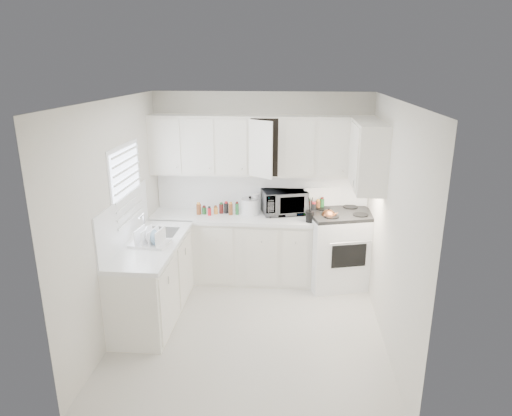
# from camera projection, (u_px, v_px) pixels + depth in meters

# --- Properties ---
(floor) EXTENTS (3.20, 3.20, 0.00)m
(floor) POSITION_uv_depth(u_px,v_px,m) (251.00, 328.00, 5.37)
(floor) COLOR beige
(floor) RESTS_ON ground
(ceiling) EXTENTS (3.20, 3.20, 0.00)m
(ceiling) POSITION_uv_depth(u_px,v_px,m) (250.00, 100.00, 4.59)
(ceiling) COLOR white
(ceiling) RESTS_ON ground
(wall_back) EXTENTS (3.00, 0.00, 3.00)m
(wall_back) POSITION_uv_depth(u_px,v_px,m) (261.00, 186.00, 6.50)
(wall_back) COLOR silver
(wall_back) RESTS_ON ground
(wall_front) EXTENTS (3.00, 0.00, 3.00)m
(wall_front) POSITION_uv_depth(u_px,v_px,m) (230.00, 293.00, 3.46)
(wall_front) COLOR silver
(wall_front) RESTS_ON ground
(wall_left) EXTENTS (0.00, 3.20, 3.20)m
(wall_left) POSITION_uv_depth(u_px,v_px,m) (116.00, 219.00, 5.10)
(wall_left) COLOR silver
(wall_left) RESTS_ON ground
(wall_right) EXTENTS (0.00, 3.20, 3.20)m
(wall_right) POSITION_uv_depth(u_px,v_px,m) (391.00, 227.00, 4.86)
(wall_right) COLOR silver
(wall_right) RESTS_ON ground
(window_blinds) EXTENTS (0.06, 0.96, 1.06)m
(window_blinds) POSITION_uv_depth(u_px,v_px,m) (127.00, 189.00, 5.36)
(window_blinds) COLOR white
(window_blinds) RESTS_ON wall_left
(lower_cabinets_back) EXTENTS (2.22, 0.60, 0.90)m
(lower_cabinets_back) POSITION_uv_depth(u_px,v_px,m) (232.00, 248.00, 6.50)
(lower_cabinets_back) COLOR silver
(lower_cabinets_back) RESTS_ON floor
(lower_cabinets_left) EXTENTS (0.60, 1.60, 0.90)m
(lower_cabinets_left) POSITION_uv_depth(u_px,v_px,m) (153.00, 281.00, 5.52)
(lower_cabinets_left) COLOR silver
(lower_cabinets_left) RESTS_ON floor
(countertop_back) EXTENTS (2.24, 0.64, 0.05)m
(countertop_back) POSITION_uv_depth(u_px,v_px,m) (232.00, 217.00, 6.35)
(countertop_back) COLOR white
(countertop_back) RESTS_ON lower_cabinets_back
(countertop_left) EXTENTS (0.64, 1.62, 0.05)m
(countertop_left) POSITION_uv_depth(u_px,v_px,m) (151.00, 245.00, 5.38)
(countertop_left) COLOR white
(countertop_left) RESTS_ON lower_cabinets_left
(backsplash_back) EXTENTS (2.98, 0.02, 0.55)m
(backsplash_back) POSITION_uv_depth(u_px,v_px,m) (261.00, 191.00, 6.52)
(backsplash_back) COLOR white
(backsplash_back) RESTS_ON wall_back
(backsplash_left) EXTENTS (0.02, 1.60, 0.55)m
(backsplash_left) POSITION_uv_depth(u_px,v_px,m) (124.00, 220.00, 5.32)
(backsplash_left) COLOR white
(backsplash_left) RESTS_ON wall_left
(upper_cabinets_back) EXTENTS (3.00, 0.33, 0.80)m
(upper_cabinets_back) POSITION_uv_depth(u_px,v_px,m) (261.00, 175.00, 6.29)
(upper_cabinets_back) COLOR silver
(upper_cabinets_back) RESTS_ON wall_back
(upper_cabinets_right) EXTENTS (0.33, 0.90, 0.80)m
(upper_cabinets_right) POSITION_uv_depth(u_px,v_px,m) (366.00, 188.00, 5.59)
(upper_cabinets_right) COLOR silver
(upper_cabinets_right) RESTS_ON wall_right
(sink) EXTENTS (0.42, 0.38, 0.30)m
(sink) POSITION_uv_depth(u_px,v_px,m) (159.00, 223.00, 5.67)
(sink) COLOR gray
(sink) RESTS_ON countertop_left
(stove) EXTENTS (1.02, 0.91, 1.34)m
(stove) POSITION_uv_depth(u_px,v_px,m) (340.00, 238.00, 6.29)
(stove) COLOR white
(stove) RESTS_ON floor
(tea_kettle) EXTENTS (0.24, 0.21, 0.21)m
(tea_kettle) POSITION_uv_depth(u_px,v_px,m) (328.00, 215.00, 6.04)
(tea_kettle) COLOR #9F4D2B
(tea_kettle) RESTS_ON stove
(frying_pan) EXTENTS (0.25, 0.42, 0.04)m
(frying_pan) POSITION_uv_depth(u_px,v_px,m) (353.00, 214.00, 6.34)
(frying_pan) COLOR black
(frying_pan) RESTS_ON stove
(microwave) EXTENTS (0.66, 0.48, 0.40)m
(microwave) POSITION_uv_depth(u_px,v_px,m) (284.00, 199.00, 6.37)
(microwave) COLOR gray
(microwave) RESTS_ON countertop_back
(rice_cooker) EXTENTS (0.32, 0.32, 0.25)m
(rice_cooker) POSITION_uv_depth(u_px,v_px,m) (250.00, 205.00, 6.37)
(rice_cooker) COLOR white
(rice_cooker) RESTS_ON countertop_back
(paper_towel) EXTENTS (0.12, 0.12, 0.27)m
(paper_towel) POSITION_uv_depth(u_px,v_px,m) (255.00, 203.00, 6.43)
(paper_towel) COLOR white
(paper_towel) RESTS_ON countertop_back
(utensil_crock) EXTENTS (0.14, 0.14, 0.35)m
(utensil_crock) POSITION_uv_depth(u_px,v_px,m) (310.00, 209.00, 6.02)
(utensil_crock) COLOR black
(utensil_crock) RESTS_ON countertop_back
(dish_rack) EXTENTS (0.45, 0.36, 0.23)m
(dish_rack) POSITION_uv_depth(u_px,v_px,m) (149.00, 235.00, 5.27)
(dish_rack) COLOR white
(dish_rack) RESTS_ON countertop_left
(spice_left_0) EXTENTS (0.06, 0.06, 0.13)m
(spice_left_0) POSITION_uv_depth(u_px,v_px,m) (201.00, 207.00, 6.49)
(spice_left_0) COLOR brown
(spice_left_0) RESTS_ON countertop_back
(spice_left_1) EXTENTS (0.06, 0.06, 0.13)m
(spice_left_1) POSITION_uv_depth(u_px,v_px,m) (205.00, 209.00, 6.40)
(spice_left_1) COLOR #21642B
(spice_left_1) RESTS_ON countertop_back
(spice_left_2) EXTENTS (0.06, 0.06, 0.13)m
(spice_left_2) POSITION_uv_depth(u_px,v_px,m) (211.00, 207.00, 6.47)
(spice_left_2) COLOR red
(spice_left_2) RESTS_ON countertop_back
(spice_left_3) EXTENTS (0.06, 0.06, 0.13)m
(spice_left_3) POSITION_uv_depth(u_px,v_px,m) (215.00, 209.00, 6.38)
(spice_left_3) COLOR #F69E3A
(spice_left_3) RESTS_ON countertop_back
(spice_left_4) EXTENTS (0.06, 0.06, 0.13)m
(spice_left_4) POSITION_uv_depth(u_px,v_px,m) (221.00, 208.00, 6.46)
(spice_left_4) COLOR #531A17
(spice_left_4) RESTS_ON countertop_back
(spice_left_5) EXTENTS (0.06, 0.06, 0.13)m
(spice_left_5) POSITION_uv_depth(u_px,v_px,m) (226.00, 210.00, 6.37)
(spice_left_5) COLOR black
(spice_left_5) RESTS_ON countertop_back
(spice_left_6) EXTENTS (0.06, 0.06, 0.13)m
(spice_left_6) POSITION_uv_depth(u_px,v_px,m) (232.00, 208.00, 6.45)
(spice_left_6) COLOR brown
(spice_left_6) RESTS_ON countertop_back
(spice_left_7) EXTENTS (0.06, 0.06, 0.13)m
(spice_left_7) POSITION_uv_depth(u_px,v_px,m) (237.00, 210.00, 6.36)
(spice_left_7) COLOR #21642B
(spice_left_7) RESTS_ON countertop_back
(sauce_right_0) EXTENTS (0.06, 0.06, 0.19)m
(sauce_right_0) POSITION_uv_depth(u_px,v_px,m) (302.00, 207.00, 6.40)
(sauce_right_0) COLOR red
(sauce_right_0) RESTS_ON countertop_back
(sauce_right_1) EXTENTS (0.06, 0.06, 0.19)m
(sauce_right_1) POSITION_uv_depth(u_px,v_px,m) (306.00, 208.00, 6.34)
(sauce_right_1) COLOR #F69E3A
(sauce_right_1) RESTS_ON countertop_back
(sauce_right_2) EXTENTS (0.06, 0.06, 0.19)m
(sauce_right_2) POSITION_uv_depth(u_px,v_px,m) (310.00, 207.00, 6.39)
(sauce_right_2) COLOR #531A17
(sauce_right_2) RESTS_ON countertop_back
(sauce_right_3) EXTENTS (0.06, 0.06, 0.19)m
(sauce_right_3) POSITION_uv_depth(u_px,v_px,m) (314.00, 208.00, 6.33)
(sauce_right_3) COLOR black
(sauce_right_3) RESTS_ON countertop_back
(sauce_right_4) EXTENTS (0.06, 0.06, 0.19)m
(sauce_right_4) POSITION_uv_depth(u_px,v_px,m) (318.00, 207.00, 6.38)
(sauce_right_4) COLOR brown
(sauce_right_4) RESTS_ON countertop_back
(sauce_right_5) EXTENTS (0.06, 0.06, 0.19)m
(sauce_right_5) POSITION_uv_depth(u_px,v_px,m) (322.00, 209.00, 6.32)
(sauce_right_5) COLOR #21642B
(sauce_right_5) RESTS_ON countertop_back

